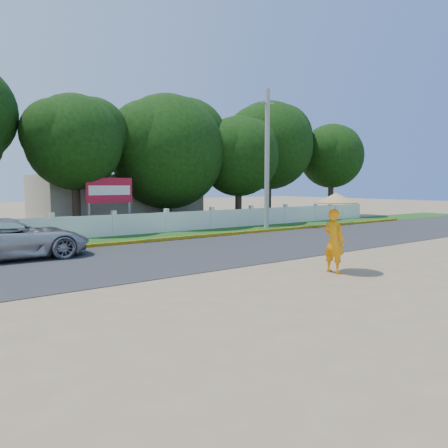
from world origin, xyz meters
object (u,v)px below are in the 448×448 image
vehicle (11,239)px  billboard (109,193)px  utility_pole (267,160)px  monk_with_parasol (335,221)px

vehicle → billboard: 7.98m
utility_pole → monk_with_parasol: 13.25m
vehicle → billboard: billboard is taller
billboard → utility_pole: bearing=-17.7°
monk_with_parasol → billboard: bearing=95.8°
utility_pole → monk_with_parasol: utility_pole is taller
utility_pole → monk_with_parasol: size_ratio=3.43×
utility_pole → vehicle: utility_pole is taller
billboard → monk_with_parasol: bearing=-84.2°
vehicle → monk_with_parasol: size_ratio=2.22×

